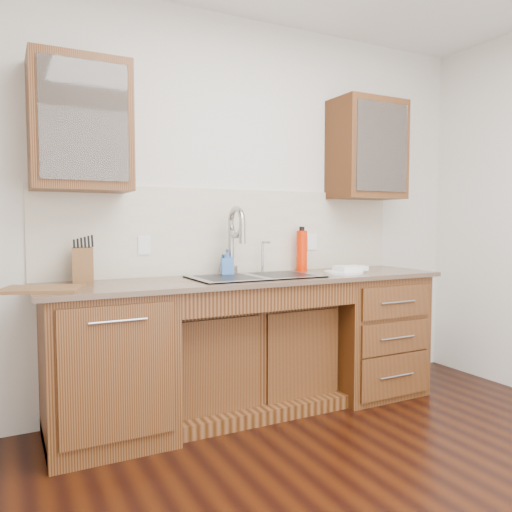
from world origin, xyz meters
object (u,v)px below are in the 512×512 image
water_bottle (302,251)px  cutting_board (42,289)px  knife_block (83,265)px  soap_bottle (227,262)px  plate (344,272)px

water_bottle → cutting_board: bearing=-170.4°
knife_block → soap_bottle: bearing=8.0°
soap_bottle → knife_block: 0.93m
water_bottle → cutting_board: water_bottle is taller
water_bottle → plate: size_ratio=1.08×
water_bottle → plate: bearing=-60.9°
soap_bottle → cutting_board: soap_bottle is taller
plate → water_bottle: bearing=119.1°
plate → cutting_board: 1.96m
water_bottle → plate: 0.36m
soap_bottle → plate: size_ratio=0.65×
plate → cutting_board: size_ratio=0.70×
soap_bottle → plate: (0.79, -0.24, -0.08)m
soap_bottle → knife_block: size_ratio=0.85×
water_bottle → cutting_board: size_ratio=0.76×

